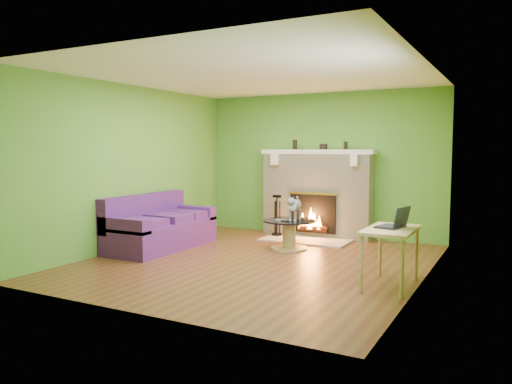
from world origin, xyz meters
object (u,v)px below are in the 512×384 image
desk (391,235)px  cat (295,208)px  coffee_table (289,232)px  sofa (159,227)px

desk → cat: 2.36m
cat → coffee_table: bearing=-156.2°
sofa → desk: 3.85m
coffee_table → cat: cat is taller
sofa → coffee_table: (1.89, 0.90, -0.06)m
coffee_table → sofa: bearing=-154.6°
cat → desk: bearing=-46.9°
sofa → coffee_table: sofa is taller
coffee_table → cat: size_ratio=1.34×
cat → sofa: bearing=-162.5°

